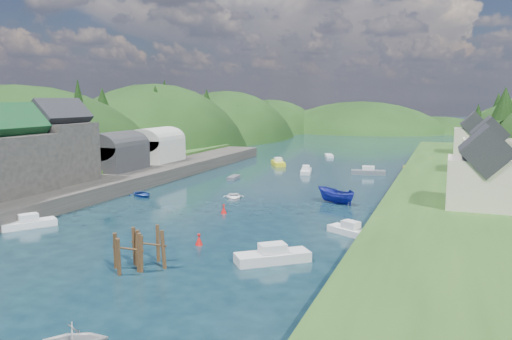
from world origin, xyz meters
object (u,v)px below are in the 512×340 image
at_px(channel_buoy_near, 199,240).
at_px(channel_buoy_far, 224,209).
at_px(piling_cluster_far, 149,251).
at_px(piling_cluster_near, 128,256).

xyz_separation_m(channel_buoy_near, channel_buoy_far, (-3.17, 12.29, 0.00)).
xyz_separation_m(piling_cluster_far, channel_buoy_near, (0.99, 6.69, -0.80)).
bearing_deg(piling_cluster_far, channel_buoy_far, 96.57).
bearing_deg(channel_buoy_near, channel_buoy_far, 104.48).
distance_m(piling_cluster_near, channel_buoy_far, 20.41).
relative_size(piling_cluster_near, channel_buoy_far, 3.22).
xyz_separation_m(piling_cluster_near, piling_cluster_far, (0.99, 1.38, 0.08)).
relative_size(piling_cluster_far, channel_buoy_near, 3.36).
distance_m(piling_cluster_near, piling_cluster_far, 1.70).
bearing_deg(piling_cluster_near, piling_cluster_far, 54.33).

